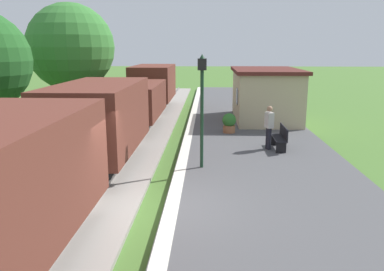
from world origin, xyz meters
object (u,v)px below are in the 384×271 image
at_px(bench_near_hut, 281,137).
at_px(person_waiting, 269,126).
at_px(potted_planter, 229,123).
at_px(station_hut, 265,94).
at_px(freight_train, 120,109).
at_px(lamp_post_near, 202,91).
at_px(tree_field_left, 71,47).

xyz_separation_m(bench_near_hut, person_waiting, (-0.48, -0.06, 0.46)).
relative_size(person_waiting, potted_planter, 1.87).
relative_size(station_hut, bench_near_hut, 3.87).
xyz_separation_m(freight_train, station_hut, (6.80, 5.41, 0.03)).
distance_m(person_waiting, lamp_post_near, 3.91).
relative_size(freight_train, person_waiting, 15.20).
xyz_separation_m(freight_train, person_waiting, (6.05, -1.06, -0.44)).
xyz_separation_m(person_waiting, potted_planter, (-1.38, 2.99, -0.46)).
bearing_deg(lamp_post_near, potted_planter, 77.71).
relative_size(freight_train, potted_planter, 28.38).
bearing_deg(person_waiting, bench_near_hut, 171.11).
distance_m(freight_train, person_waiting, 6.16).
distance_m(station_hut, bench_near_hut, 6.49).
distance_m(potted_planter, lamp_post_near, 5.95).
xyz_separation_m(person_waiting, lamp_post_near, (-2.56, -2.46, 1.62)).
height_order(freight_train, bench_near_hut, freight_train).
height_order(person_waiting, potted_planter, person_waiting).
distance_m(freight_train, tree_field_left, 6.96).
bearing_deg(freight_train, person_waiting, -9.97).
height_order(potted_planter, tree_field_left, tree_field_left).
height_order(bench_near_hut, lamp_post_near, lamp_post_near).
relative_size(bench_near_hut, lamp_post_near, 0.41).
relative_size(potted_planter, lamp_post_near, 0.25).
height_order(station_hut, bench_near_hut, station_hut).
bearing_deg(lamp_post_near, freight_train, 134.68).
bearing_deg(bench_near_hut, potted_planter, 122.35).
xyz_separation_m(potted_planter, tree_field_left, (-8.45, 3.34, 3.43)).
relative_size(bench_near_hut, person_waiting, 0.88).
distance_m(potted_planter, tree_field_left, 9.72).
distance_m(freight_train, lamp_post_near, 5.10).
bearing_deg(freight_train, tree_field_left, 125.65).
bearing_deg(potted_planter, bench_near_hut, -57.65).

